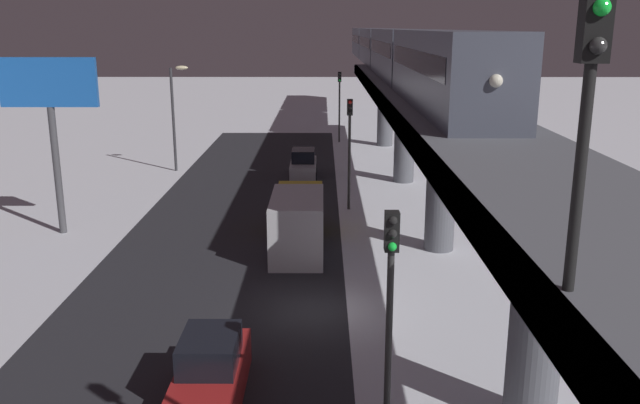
% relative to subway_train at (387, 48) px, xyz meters
% --- Properties ---
extents(ground_plane, '(240.00, 240.00, 0.00)m').
position_rel_subway_train_xyz_m(ground_plane, '(5.94, 35.49, -8.55)').
color(ground_plane, white).
extents(avenue_asphalt, '(11.00, 86.20, 0.01)m').
position_rel_subway_train_xyz_m(avenue_asphalt, '(10.14, 35.49, -8.55)').
color(avenue_asphalt, '#28282D').
rests_on(avenue_asphalt, ground_plane).
extents(elevated_railway, '(5.00, 86.20, 6.77)m').
position_rel_subway_train_xyz_m(elevated_railway, '(0.09, 35.49, -2.73)').
color(elevated_railway, slate).
rests_on(elevated_railway, ground_plane).
extents(subway_train, '(2.94, 74.07, 3.40)m').
position_rel_subway_train_xyz_m(subway_train, '(0.00, 0.00, 0.00)').
color(subway_train, '#4C5160').
rests_on(subway_train, elevated_railway).
extents(rail_signal, '(0.36, 0.41, 4.00)m').
position_rel_subway_train_xyz_m(rail_signal, '(2.15, 49.91, 0.95)').
color(rail_signal, black).
rests_on(rail_signal, elevated_railway).
extents(sedan_silver, '(1.91, 4.51, 1.97)m').
position_rel_subway_train_xyz_m(sedan_silver, '(6.94, 12.48, -7.77)').
color(sedan_silver, '#B2B2B7').
rests_on(sedan_silver, ground_plane).
extents(sedan_red, '(1.80, 4.55, 1.97)m').
position_rel_subway_train_xyz_m(sedan_red, '(8.74, 41.59, -7.75)').
color(sedan_red, '#A51E1E').
rests_on(sedan_red, ground_plane).
extents(box_truck, '(2.40, 7.40, 2.80)m').
position_rel_subway_train_xyz_m(box_truck, '(6.74, 28.11, -7.20)').
color(box_truck, gold).
rests_on(box_truck, ground_plane).
extents(traffic_light_near, '(0.32, 0.44, 6.40)m').
position_rel_subway_train_xyz_m(traffic_light_near, '(4.04, 44.55, -4.35)').
color(traffic_light_near, '#2D2D2D').
rests_on(traffic_light_near, ground_plane).
extents(traffic_light_mid, '(0.32, 0.44, 6.40)m').
position_rel_subway_train_xyz_m(traffic_light_mid, '(4.04, 21.17, -4.35)').
color(traffic_light_mid, '#2D2D2D').
rests_on(traffic_light_mid, ground_plane).
extents(traffic_light_far, '(0.32, 0.44, 6.40)m').
position_rel_subway_train_xyz_m(traffic_light_far, '(4.04, -2.22, -4.35)').
color(traffic_light_far, '#2D2D2D').
rests_on(traffic_light_far, ground_plane).
extents(commercial_billboard, '(4.80, 0.36, 8.90)m').
position_rel_subway_train_xyz_m(commercial_billboard, '(19.02, 25.77, -1.72)').
color(commercial_billboard, '#4C4C51').
rests_on(commercial_billboard, ground_plane).
extents(street_lamp_far, '(1.35, 0.44, 7.65)m').
position_rel_subway_train_xyz_m(street_lamp_far, '(16.21, 10.49, -3.74)').
color(street_lamp_far, '#38383D').
rests_on(street_lamp_far, ground_plane).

